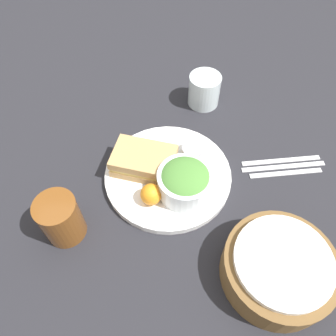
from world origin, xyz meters
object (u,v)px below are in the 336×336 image
Objects in this scene: bread_basket at (278,268)px; drink_glass at (61,219)px; sandwich at (144,161)px; water_glass at (204,90)px; plate at (168,175)px; knife at (283,166)px; spoon at (286,173)px; fork at (281,160)px; salad_bowl at (185,181)px; dressing_cup at (193,151)px.

drink_glass is at bearing -14.77° from bread_basket.
water_glass is at bearing -124.89° from sandwich.
plate is 0.25m from drink_glass.
spoon is (-0.00, 0.02, 0.00)m from knife.
knife is at bearing 90.00° from spoon.
fork is at bearing -161.62° from drink_glass.
bread_basket is 1.03× the size of knife.
drink_glass reaches higher than salad_bowl.
knife is at bearing -163.57° from drink_glass.
spoon is at bearing 124.63° from water_glass.
salad_bowl is 0.30m from water_glass.
spoon is 0.30m from water_glass.
dressing_cup is 0.33m from drink_glass.
fork is 0.95× the size of knife.
sandwich is 0.11m from salad_bowl.
bread_basket is at bearing 130.37° from salad_bowl.
salad_bowl is 1.38× the size of water_glass.
spoon is (-0.49, -0.13, -0.05)m from drink_glass.
sandwich is 1.50× the size of drink_glass.
knife and spoon have the same top height.
sandwich is at bearing 172.99° from spoon.
salad_bowl reaches higher than bread_basket.
knife is 1.17× the size of spoon.
bread_basket is at bearing -110.54° from fork.
fork is 0.02m from knife.
dressing_cup is 0.22m from knife.
knife is at bearing -90.00° from fork.
water_glass is (0.09, -0.48, 0.00)m from bread_basket.
spoon is at bearing -109.58° from bread_basket.
fork is (-0.21, 0.01, -0.03)m from dressing_cup.
dressing_cup is at bearing -105.14° from salad_bowl.
drink_glass is at bearing -169.45° from spoon.
sandwich is 0.22m from drink_glass.
dressing_cup reaches higher than knife.
dressing_cup is 0.31m from bread_basket.
bread_basket is at bearing 129.60° from plate.
salad_bowl is 0.10m from dressing_cup.
plate is at bearing 176.26° from spoon.
fork is at bearing 176.30° from dressing_cup.
spoon is at bearing 167.03° from dressing_cup.
salad_bowl is 0.26m from fork.
dressing_cup is at bearing 172.41° from fork.
water_glass is at bearing 122.60° from knife.
dressing_cup reaches higher than plate.
drink_glass is (0.21, 0.13, 0.04)m from plate.
dressing_cup is 0.22m from spoon.
fork is at bearing -106.66° from bread_basket.
bread_basket is at bearing 134.35° from sandwich.
sandwich is (0.05, -0.02, 0.03)m from plate.
water_glass is at bearing -103.76° from salad_bowl.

